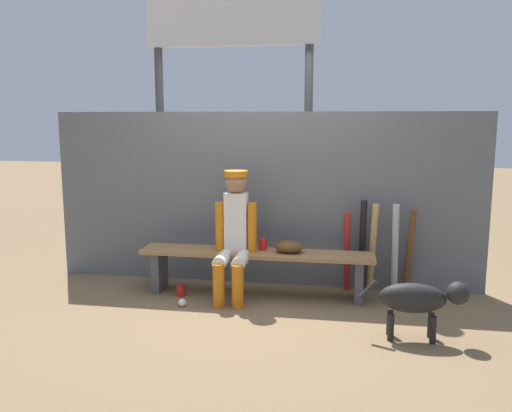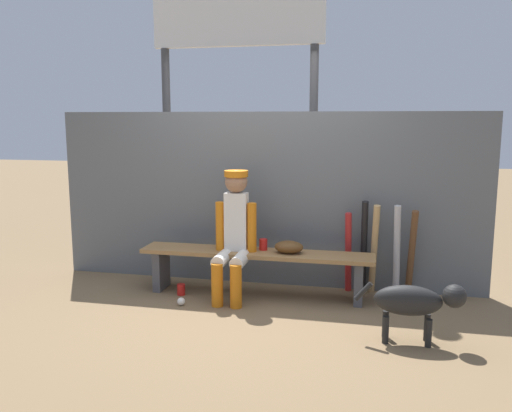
{
  "view_description": "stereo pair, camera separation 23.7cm",
  "coord_description": "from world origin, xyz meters",
  "px_view_note": "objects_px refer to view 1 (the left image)",
  "views": [
    {
      "loc": [
        0.86,
        -4.99,
        1.73
      ],
      "look_at": [
        0.0,
        0.0,
        0.9
      ],
      "focal_mm": 37.3,
      "sensor_mm": 36.0,
      "label": 1
    },
    {
      "loc": [
        1.09,
        -4.95,
        1.73
      ],
      "look_at": [
        0.0,
        0.0,
        0.9
      ],
      "focal_mm": 37.3,
      "sensor_mm": 36.0,
      "label": 2
    }
  ],
  "objects_px": {
    "baseball": "(182,303)",
    "cup_on_bench": "(263,244)",
    "bat_aluminum_red": "(347,251)",
    "bat_wood_tan": "(373,248)",
    "bat_wood_dark": "(409,251)",
    "bat_aluminum_black": "(362,245)",
    "player_seated": "(234,231)",
    "cup_on_ground": "(181,291)",
    "dog": "(420,299)",
    "scoreboard": "(237,43)",
    "dugout_bench": "(256,261)",
    "bat_aluminum_silver": "(395,250)",
    "baseball_glove": "(289,247)"
  },
  "relations": [
    {
      "from": "player_seated",
      "to": "bat_aluminum_black",
      "type": "bearing_deg",
      "value": 19.26
    },
    {
      "from": "player_seated",
      "to": "dugout_bench",
      "type": "bearing_deg",
      "value": 27.98
    },
    {
      "from": "cup_on_ground",
      "to": "dog",
      "type": "height_order",
      "value": "dog"
    },
    {
      "from": "player_seated",
      "to": "baseball",
      "type": "bearing_deg",
      "value": -142.44
    },
    {
      "from": "dugout_bench",
      "to": "bat_wood_tan",
      "type": "distance_m",
      "value": 1.17
    },
    {
      "from": "bat_aluminum_black",
      "to": "bat_wood_dark",
      "type": "xyz_separation_m",
      "value": [
        0.46,
        -0.04,
        -0.03
      ]
    },
    {
      "from": "bat_aluminum_black",
      "to": "cup_on_bench",
      "type": "height_order",
      "value": "bat_aluminum_black"
    },
    {
      "from": "bat_aluminum_silver",
      "to": "dugout_bench",
      "type": "bearing_deg",
      "value": -169.44
    },
    {
      "from": "cup_on_ground",
      "to": "baseball_glove",
      "type": "bearing_deg",
      "value": 8.13
    },
    {
      "from": "bat_wood_tan",
      "to": "cup_on_ground",
      "type": "distance_m",
      "value": 1.95
    },
    {
      "from": "cup_on_ground",
      "to": "scoreboard",
      "type": "height_order",
      "value": "scoreboard"
    },
    {
      "from": "baseball",
      "to": "scoreboard",
      "type": "xyz_separation_m",
      "value": [
        0.17,
        1.76,
        2.57
      ]
    },
    {
      "from": "baseball",
      "to": "scoreboard",
      "type": "height_order",
      "value": "scoreboard"
    },
    {
      "from": "player_seated",
      "to": "bat_wood_dark",
      "type": "relative_size",
      "value": 1.4
    },
    {
      "from": "scoreboard",
      "to": "bat_aluminum_silver",
      "type": "bearing_deg",
      "value": -30.88
    },
    {
      "from": "bat_wood_dark",
      "to": "cup_on_bench",
      "type": "height_order",
      "value": "bat_wood_dark"
    },
    {
      "from": "player_seated",
      "to": "baseball",
      "type": "height_order",
      "value": "player_seated"
    },
    {
      "from": "baseball_glove",
      "to": "cup_on_ground",
      "type": "relative_size",
      "value": 2.55
    },
    {
      "from": "bat_aluminum_black",
      "to": "baseball",
      "type": "xyz_separation_m",
      "value": [
        -1.66,
        -0.76,
        -0.44
      ]
    },
    {
      "from": "bat_aluminum_black",
      "to": "cup_on_bench",
      "type": "bearing_deg",
      "value": -165.17
    },
    {
      "from": "player_seated",
      "to": "baseball",
      "type": "xyz_separation_m",
      "value": [
        -0.43,
        -0.33,
        -0.63
      ]
    },
    {
      "from": "baseball",
      "to": "cup_on_bench",
      "type": "bearing_deg",
      "value": 36.22
    },
    {
      "from": "dugout_bench",
      "to": "baseball_glove",
      "type": "height_order",
      "value": "baseball_glove"
    },
    {
      "from": "bat_aluminum_black",
      "to": "scoreboard",
      "type": "height_order",
      "value": "scoreboard"
    },
    {
      "from": "baseball",
      "to": "cup_on_ground",
      "type": "xyz_separation_m",
      "value": [
        -0.1,
        0.28,
        0.02
      ]
    },
    {
      "from": "baseball",
      "to": "baseball_glove",
      "type": "bearing_deg",
      "value": 24.55
    },
    {
      "from": "dog",
      "to": "baseball",
      "type": "bearing_deg",
      "value": 168.94
    },
    {
      "from": "baseball_glove",
      "to": "player_seated",
      "type": "bearing_deg",
      "value": -168.68
    },
    {
      "from": "dog",
      "to": "dugout_bench",
      "type": "bearing_deg",
      "value": 149.9
    },
    {
      "from": "bat_wood_tan",
      "to": "bat_wood_dark",
      "type": "relative_size",
      "value": 1.04
    },
    {
      "from": "bat_wood_dark",
      "to": "scoreboard",
      "type": "relative_size",
      "value": 0.24
    },
    {
      "from": "bat_wood_tan",
      "to": "cup_on_bench",
      "type": "relative_size",
      "value": 8.39
    },
    {
      "from": "bat_aluminum_red",
      "to": "scoreboard",
      "type": "distance_m",
      "value": 2.77
    },
    {
      "from": "player_seated",
      "to": "bat_wood_dark",
      "type": "distance_m",
      "value": 1.75
    },
    {
      "from": "baseball",
      "to": "bat_aluminum_red",
      "type": "bearing_deg",
      "value": 25.79
    },
    {
      "from": "player_seated",
      "to": "cup_on_ground",
      "type": "distance_m",
      "value": 0.81
    },
    {
      "from": "cup_on_ground",
      "to": "dog",
      "type": "xyz_separation_m",
      "value": [
        2.18,
        -0.69,
        0.28
      ]
    },
    {
      "from": "dugout_bench",
      "to": "scoreboard",
      "type": "xyz_separation_m",
      "value": [
        -0.46,
        1.33,
        2.26
      ]
    },
    {
      "from": "bat_aluminum_silver",
      "to": "cup_on_ground",
      "type": "relative_size",
      "value": 8.38
    },
    {
      "from": "bat_aluminum_silver",
      "to": "player_seated",
      "type": "bearing_deg",
      "value": -167.03
    },
    {
      "from": "bat_wood_tan",
      "to": "dog",
      "type": "xyz_separation_m",
      "value": [
        0.32,
        -1.12,
        -0.12
      ]
    },
    {
      "from": "bat_aluminum_red",
      "to": "bat_wood_tan",
      "type": "distance_m",
      "value": 0.26
    },
    {
      "from": "baseball_glove",
      "to": "bat_aluminum_silver",
      "type": "height_order",
      "value": "bat_aluminum_silver"
    },
    {
      "from": "bat_aluminum_red",
      "to": "bat_aluminum_silver",
      "type": "distance_m",
      "value": 0.47
    },
    {
      "from": "dugout_bench",
      "to": "baseball_glove",
      "type": "relative_size",
      "value": 8.2
    },
    {
      "from": "player_seated",
      "to": "bat_aluminum_silver",
      "type": "relative_size",
      "value": 1.35
    },
    {
      "from": "dugout_bench",
      "to": "bat_aluminum_red",
      "type": "xyz_separation_m",
      "value": [
        0.88,
        0.29,
        0.06
      ]
    },
    {
      "from": "baseball",
      "to": "bat_wood_dark",
      "type": "bearing_deg",
      "value": 18.89
    },
    {
      "from": "player_seated",
      "to": "dog",
      "type": "xyz_separation_m",
      "value": [
        1.65,
        -0.74,
        -0.33
      ]
    },
    {
      "from": "bat_wood_dark",
      "to": "baseball",
      "type": "height_order",
      "value": "bat_wood_dark"
    }
  ]
}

